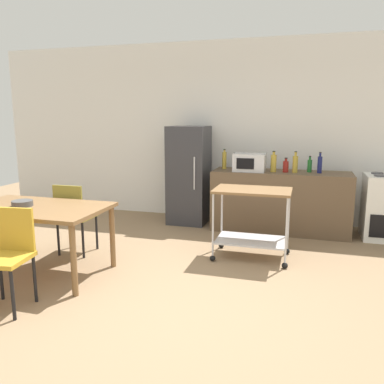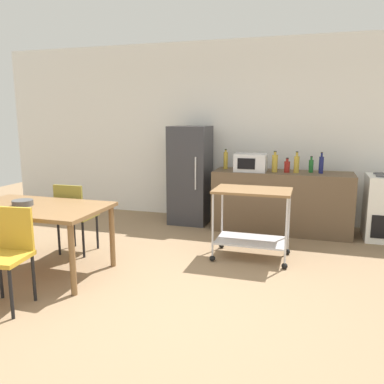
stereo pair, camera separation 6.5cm
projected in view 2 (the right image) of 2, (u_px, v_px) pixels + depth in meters
ground_plane at (162, 297)px, 3.73m from camera, size 12.00×12.00×0.00m
back_wall at (231, 132)px, 6.46m from camera, size 8.40×0.12×2.90m
kitchen_counter at (281, 202)px, 5.83m from camera, size 2.00×0.64×0.90m
dining_table at (36, 213)px, 4.22m from camera, size 1.50×0.90×0.75m
chair_mustard at (7, 250)px, 3.49m from camera, size 0.45×0.45×0.89m
chair_olive at (74, 213)px, 4.84m from camera, size 0.41×0.41×0.89m
refrigerator at (190, 175)px, 6.27m from camera, size 0.60×0.63×1.55m
kitchen_cart at (252, 212)px, 4.67m from camera, size 0.91×0.57×0.85m
bottle_olive_oil at (226, 160)px, 6.03m from camera, size 0.07×0.07×0.31m
microwave at (251, 163)px, 5.77m from camera, size 0.46×0.35×0.26m
bottle_sesame_oil at (275, 163)px, 5.68m from camera, size 0.08×0.08×0.31m
bottle_vinegar at (287, 166)px, 5.66m from camera, size 0.08×0.08×0.21m
bottle_sparkling_water at (297, 164)px, 5.63m from camera, size 0.08×0.08×0.31m
bottle_hot_sauce at (311, 166)px, 5.66m from camera, size 0.07×0.07×0.24m
bottle_soy_sauce at (321, 165)px, 5.55m from camera, size 0.06×0.06×0.30m
fruit_bowl at (23, 203)px, 4.22m from camera, size 0.22×0.22×0.06m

